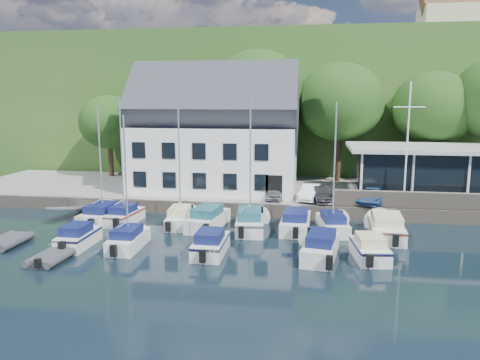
{
  "coord_description": "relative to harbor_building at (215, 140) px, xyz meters",
  "views": [
    {
      "loc": [
        1.2,
        -23.56,
        9.05
      ],
      "look_at": [
        -3.68,
        9.0,
        3.18
      ],
      "focal_mm": 35.0,
      "sensor_mm": 36.0,
      "label": 1
    }
  ],
  "objects": [
    {
      "name": "tree_1",
      "position": [
        -6.11,
        5.81,
        0.3
      ],
      "size": [
        6.81,
        6.81,
        9.3
      ],
      "primitive_type": null,
      "color": "#173610",
      "rests_on": "quay"
    },
    {
      "name": "harbor_building",
      "position": [
        0.0,
        0.0,
        0.0
      ],
      "size": [
        14.4,
        8.2,
        8.7
      ],
      "primitive_type": null,
      "color": "white",
      "rests_on": "quay"
    },
    {
      "name": "car_blue",
      "position": [
        13.01,
        -3.86,
        -3.72
      ],
      "size": [
        2.54,
        3.95,
        1.26
      ],
      "primitive_type": "imported",
      "rotation": [
        0.0,
        0.0,
        -0.32
      ],
      "color": "#2A4C81",
      "rests_on": "quay"
    },
    {
      "name": "dinghy_0",
      "position": [
        -10.07,
        -14.89,
        -4.98
      ],
      "size": [
        1.97,
        3.22,
        0.74
      ],
      "primitive_type": null,
      "rotation": [
        0.0,
        0.0,
        -0.02
      ],
      "color": "#39393E",
      "rests_on": "ground"
    },
    {
      "name": "boat_r1_2",
      "position": [
        -0.81,
        -8.6,
        -1.2
      ],
      "size": [
        2.23,
        6.24,
        8.3
      ],
      "primitive_type": null,
      "rotation": [
        0.0,
        0.0,
        0.09
      ],
      "color": "silver",
      "rests_on": "ground"
    },
    {
      "name": "boat_r1_7",
      "position": [
        13.28,
        -9.4,
        -4.56
      ],
      "size": [
        2.64,
        7.23,
        1.57
      ],
      "primitive_type": null,
      "rotation": [
        0.0,
        0.0,
        -0.05
      ],
      "color": "silver",
      "rests_on": "ground"
    },
    {
      "name": "quay",
      "position": [
        7.0,
        1.0,
        -4.85
      ],
      "size": [
        60.0,
        13.0,
        1.0
      ],
      "primitive_type": "cube",
      "color": "gray",
      "rests_on": "ground"
    },
    {
      "name": "boat_r1_6",
      "position": [
        9.87,
        -8.68,
        -1.25
      ],
      "size": [
        2.73,
        6.26,
        8.19
      ],
      "primitive_type": null,
      "rotation": [
        0.0,
        0.0,
        0.17
      ],
      "color": "silver",
      "rests_on": "ground"
    },
    {
      "name": "farmhouse",
      "position": [
        29.0,
        35.5,
        14.75
      ],
      "size": [
        10.4,
        7.0,
        8.2
      ],
      "primitive_type": null,
      "color": "beige",
      "rests_on": "hillside"
    },
    {
      "name": "car_dgrey",
      "position": [
        9.08,
        -3.59,
        -3.75
      ],
      "size": [
        2.85,
        4.44,
        1.2
      ],
      "primitive_type": "imported",
      "rotation": [
        0.0,
        0.0,
        0.31
      ],
      "color": "#323238",
      "rests_on": "quay"
    },
    {
      "name": "boat_r2_4",
      "position": [
        11.71,
        -13.96,
        -4.63
      ],
      "size": [
        2.4,
        5.05,
        1.44
      ],
      "primitive_type": null,
      "rotation": [
        0.0,
        0.0,
        0.12
      ],
      "color": "silver",
      "rests_on": "ground"
    },
    {
      "name": "tree_0",
      "position": [
        -11.94,
        4.96,
        -0.22
      ],
      "size": [
        6.04,
        6.04,
        8.25
      ],
      "primitive_type": null,
      "color": "#173610",
      "rests_on": "quay"
    },
    {
      "name": "boat_r2_1",
      "position": [
        -2.52,
        -14.14,
        -1.17
      ],
      "size": [
        1.87,
        5.52,
        8.36
      ],
      "primitive_type": null,
      "rotation": [
        0.0,
        0.0,
        0.02
      ],
      "color": "silver",
      "rests_on": "ground"
    },
    {
      "name": "dinghy_1",
      "position": [
        -5.85,
        -17.15,
        -5.01
      ],
      "size": [
        1.9,
        2.99,
        0.68
      ],
      "primitive_type": null,
      "rotation": [
        0.0,
        0.0,
        -0.05
      ],
      "color": "#39393E",
      "rests_on": "ground"
    },
    {
      "name": "boat_r1_1",
      "position": [
        -4.98,
        -8.73,
        -1.08
      ],
      "size": [
        2.28,
        5.36,
        8.55
      ],
      "primitive_type": null,
      "rotation": [
        0.0,
        0.0,
        -0.11
      ],
      "color": "silver",
      "rests_on": "ground"
    },
    {
      "name": "gangway",
      "position": [
        -9.5,
        -7.5,
        -5.35
      ],
      "size": [
        1.2,
        6.0,
        1.4
      ],
      "primitive_type": null,
      "color": "silver",
      "rests_on": "ground"
    },
    {
      "name": "tree_3",
      "position": [
        10.94,
        5.47,
        1.28
      ],
      "size": [
        8.24,
        8.24,
        11.26
      ],
      "primitive_type": null,
      "color": "#173610",
      "rests_on": "quay"
    },
    {
      "name": "car_white",
      "position": [
        8.35,
        -3.41,
        -3.74
      ],
      "size": [
        2.14,
        3.91,
        1.22
      ],
      "primitive_type": "imported",
      "rotation": [
        0.0,
        0.0,
        -0.24
      ],
      "color": "white",
      "rests_on": "quay"
    },
    {
      "name": "boat_r2_0",
      "position": [
        -5.68,
        -14.28,
        -4.63
      ],
      "size": [
        1.73,
        4.99,
        1.44
      ],
      "primitive_type": null,
      "rotation": [
        0.0,
        0.0,
        0.01
      ],
      "color": "silver",
      "rests_on": "ground"
    },
    {
      "name": "boat_r1_0",
      "position": [
        -6.66,
        -8.67,
        -1.02
      ],
      "size": [
        2.7,
        6.56,
        8.65
      ],
      "primitive_type": null,
      "rotation": [
        0.0,
        0.0,
        -0.1
      ],
      "color": "silver",
      "rests_on": "ground"
    },
    {
      "name": "boat_r1_3",
      "position": [
        1.28,
        -9.0,
        -4.58
      ],
      "size": [
        3.03,
        6.72,
        1.54
      ],
      "primitive_type": null,
      "rotation": [
        0.0,
        0.0,
        -0.16
      ],
      "color": "silver",
      "rests_on": "ground"
    },
    {
      "name": "boat_r2_2",
      "position": [
        2.63,
        -14.44,
        -4.63
      ],
      "size": [
        1.86,
        5.31,
        1.45
      ],
      "primitive_type": null,
      "rotation": [
        0.0,
        0.0,
        0.0
      ],
      "color": "silver",
      "rests_on": "ground"
    },
    {
      "name": "tree_2",
      "position": [
        3.11,
        5.6,
        1.94
      ],
      "size": [
        9.2,
        9.2,
        12.58
      ],
      "primitive_type": null,
      "color": "#173610",
      "rests_on": "quay"
    },
    {
      "name": "field_patch",
      "position": [
        15.0,
        53.5,
        10.8
      ],
      "size": [
        50.0,
        30.0,
        0.3
      ],
      "primitive_type": "cube",
      "color": "#5F6D36",
      "rests_on": "hillside"
    },
    {
      "name": "tree_4",
      "position": [
        19.41,
        5.79,
        0.86
      ],
      "size": [
        7.62,
        7.62,
        10.41
      ],
      "primitive_type": null,
      "color": "#173610",
      "rests_on": "quay"
    },
    {
      "name": "boat_r1_5",
      "position": [
        7.38,
        -8.78,
        -4.62
      ],
      "size": [
        2.27,
        6.6,
        1.47
      ],
      "primitive_type": null,
      "rotation": [
        0.0,
        0.0,
        -0.03
      ],
      "color": "silver",
      "rests_on": "ground"
    },
    {
      "name": "hillside",
      "position": [
        7.0,
        45.5,
        2.65
      ],
      "size": [
        160.0,
        75.0,
        16.0
      ],
      "primitive_type": "cube",
      "color": "#2A4C1C",
      "rests_on": "ground"
    },
    {
      "name": "car_silver",
      "position": [
        5.5,
        -3.48,
        -3.79
      ],
      "size": [
        1.41,
        3.33,
        1.12
      ],
      "primitive_type": "imported",
      "rotation": [
        0.0,
        0.0,
        0.03
      ],
      "color": "#9F9FA3",
      "rests_on": "quay"
    },
    {
      "name": "flagpole",
      "position": [
        15.29,
        -4.37,
        0.22
      ],
      "size": [
        2.2,
        0.2,
        9.15
      ],
      "primitive_type": null,
      "color": "white",
      "rests_on": "quay"
    },
    {
      "name": "boat_r1_4",
      "position": [
        4.28,
        -9.24,
        -0.6
      ],
      "size": [
        2.66,
        6.84,
        9.51
      ],
      "primitive_type": null,
      "rotation": [
        0.0,
        0.0,
        0.1
      ],
      "color": "silver",
      "rests_on": "ground"
    },
    {
      "name": "club_pavilion",
      "position": [
        18.0,
        -0.5,
        -2.3
      ],
      "size": [
        13.2,
        7.2,
        4.1
      ],
      "primitive_type": null,
      "color": "black",
      "rests_on": "quay"
    },
    {
      "name": "ground",
      "position": [
        7.0,
        -16.5,
        -5.35
      ],
      "size": [
        180.0,
        180.0,
        0.0
      ],
      "primitive_type": "plane",
      "color": "black",
      "rests_on": "ground"
    },
    {
      "name": "seawall",
      "position": [
        19.0,
        -5.1,
        -3.75
      ],
      "size": [
        18.0,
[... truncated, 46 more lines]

